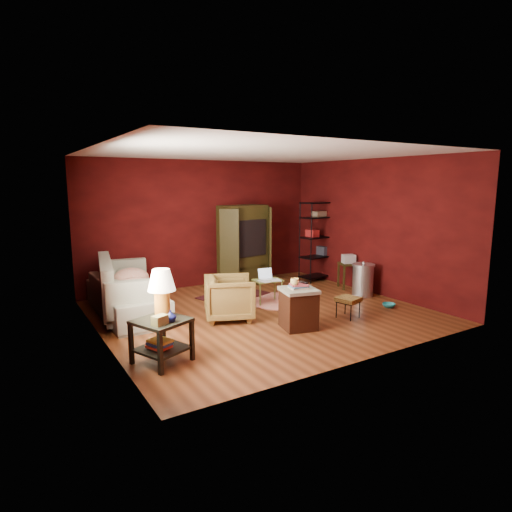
# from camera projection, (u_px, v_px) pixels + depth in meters

# --- Properties ---
(room) EXTENTS (5.54, 5.04, 2.84)m
(room) POSITION_uv_depth(u_px,v_px,m) (261.00, 235.00, 7.44)
(room) COLOR brown
(room) RESTS_ON ground
(sofa) EXTENTS (0.68, 2.32, 0.91)m
(sofa) POSITION_uv_depth(u_px,v_px,m) (126.00, 290.00, 7.49)
(sofa) COLOR gray
(sofa) RESTS_ON ground
(armchair) EXTENTS (0.99, 1.02, 0.82)m
(armchair) POSITION_uv_depth(u_px,v_px,m) (229.00, 296.00, 7.27)
(armchair) COLOR black
(armchair) RESTS_ON ground
(pet_bowl_steel) EXTENTS (0.26, 0.16, 0.26)m
(pet_bowl_steel) POSITION_uv_depth(u_px,v_px,m) (355.00, 293.00, 8.53)
(pet_bowl_steel) COLOR silver
(pet_bowl_steel) RESTS_ON ground
(pet_bowl_turquoise) EXTENTS (0.24, 0.09, 0.24)m
(pet_bowl_turquoise) POSITION_uv_depth(u_px,v_px,m) (389.00, 301.00, 7.99)
(pet_bowl_turquoise) COLOR teal
(pet_bowl_turquoise) RESTS_ON ground
(vase) EXTENTS (0.15, 0.15, 0.14)m
(vase) POSITION_uv_depth(u_px,v_px,m) (171.00, 316.00, 5.36)
(vase) COLOR #0D1145
(vase) RESTS_ON side_table
(mug) EXTENTS (0.16, 0.14, 0.13)m
(mug) POSITION_uv_depth(u_px,v_px,m) (295.00, 281.00, 6.67)
(mug) COLOR #F9DB7A
(mug) RESTS_ON hamper
(side_table) EXTENTS (0.79, 0.79, 1.20)m
(side_table) POSITION_uv_depth(u_px,v_px,m) (161.00, 307.00, 5.53)
(side_table) COLOR black
(side_table) RESTS_ON ground
(sofa_cushions) EXTENTS (1.25, 2.30, 0.91)m
(sofa_cushions) POSITION_uv_depth(u_px,v_px,m) (125.00, 290.00, 7.52)
(sofa_cushions) COLOR gray
(sofa_cushions) RESTS_ON sofa
(hamper) EXTENTS (0.64, 0.64, 0.75)m
(hamper) POSITION_uv_depth(u_px,v_px,m) (298.00, 308.00, 6.81)
(hamper) COLOR #3B1A0D
(hamper) RESTS_ON ground
(footstool) EXTENTS (0.43, 0.43, 0.36)m
(footstool) POSITION_uv_depth(u_px,v_px,m) (348.00, 300.00, 7.34)
(footstool) COLOR black
(footstool) RESTS_ON ground
(rug_round) EXTENTS (1.51, 1.51, 0.01)m
(rug_round) POSITION_uv_depth(u_px,v_px,m) (282.00, 301.00, 8.43)
(rug_round) COLOR #F9E5CF
(rug_round) RESTS_ON ground
(rug_oriental) EXTENTS (1.54, 1.25, 0.01)m
(rug_oriental) POSITION_uv_depth(u_px,v_px,m) (233.00, 295.00, 8.80)
(rug_oriental) COLOR #4C1417
(rug_oriental) RESTS_ON ground
(laptop_desk) EXTENTS (0.57, 0.47, 0.66)m
(laptop_desk) POSITION_uv_depth(u_px,v_px,m) (268.00, 282.00, 8.26)
(laptop_desk) COLOR olive
(laptop_desk) RESTS_ON ground
(tv_armoire) EXTENTS (1.41, 0.88, 1.81)m
(tv_armoire) POSITION_uv_depth(u_px,v_px,m) (244.00, 244.00, 9.66)
(tv_armoire) COLOR black
(tv_armoire) RESTS_ON ground
(wire_shelving) EXTENTS (0.95, 0.51, 1.87)m
(wire_shelving) POSITION_uv_depth(u_px,v_px,m) (319.00, 237.00, 10.15)
(wire_shelving) COLOR black
(wire_shelving) RESTS_ON ground
(small_stand) EXTENTS (0.48, 0.48, 0.75)m
(small_stand) POSITION_uv_depth(u_px,v_px,m) (348.00, 263.00, 9.39)
(small_stand) COLOR black
(small_stand) RESTS_ON ground
(trash_can) EXTENTS (0.47, 0.47, 0.72)m
(trash_can) POSITION_uv_depth(u_px,v_px,m) (363.00, 280.00, 8.76)
(trash_can) COLOR silver
(trash_can) RESTS_ON ground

